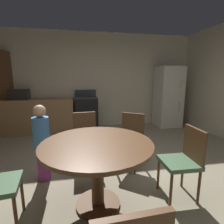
% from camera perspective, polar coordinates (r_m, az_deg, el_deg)
% --- Properties ---
extents(ground_plane, '(14.00, 14.00, 0.00)m').
position_cam_1_polar(ground_plane, '(2.65, 2.56, -21.80)').
color(ground_plane, gray).
extents(wall_back, '(5.99, 0.12, 2.70)m').
position_cam_1_polar(wall_back, '(5.21, -5.08, 10.20)').
color(wall_back, beige).
rests_on(wall_back, ground).
extents(kitchen_counter, '(2.00, 0.60, 0.90)m').
position_cam_1_polar(kitchen_counter, '(5.02, -24.01, -1.13)').
color(kitchen_counter, '#9E754C').
rests_on(kitchen_counter, ground).
extents(pantry_column, '(0.44, 0.36, 2.10)m').
position_cam_1_polar(pantry_column, '(5.35, -32.30, 5.32)').
color(pantry_column, brown).
rests_on(pantry_column, ground).
extents(oven_range, '(0.60, 0.60, 1.10)m').
position_cam_1_polar(oven_range, '(4.89, -8.43, -0.37)').
color(oven_range, black).
rests_on(oven_range, ground).
extents(refrigerator, '(0.68, 0.68, 1.76)m').
position_cam_1_polar(refrigerator, '(5.43, 18.00, 4.77)').
color(refrigerator, silver).
rests_on(refrigerator, ground).
extents(microwave, '(0.44, 0.32, 0.26)m').
position_cam_1_polar(microwave, '(5.03, -28.20, 5.22)').
color(microwave, black).
rests_on(microwave, kitchen_counter).
extents(dining_table, '(1.21, 1.21, 0.76)m').
position_cam_1_polar(dining_table, '(1.96, -4.92, -14.27)').
color(dining_table, brown).
rests_on(dining_table, ground).
extents(chair_northeast, '(0.56, 0.56, 0.87)m').
position_cam_1_polar(chair_northeast, '(2.86, 6.08, -8.04)').
color(chair_northeast, brown).
rests_on(chair_northeast, ground).
extents(chair_north, '(0.43, 0.43, 0.87)m').
position_cam_1_polar(chair_north, '(2.95, -8.68, -7.53)').
color(chair_north, brown).
rests_on(chair_north, ground).
extents(chair_east, '(0.41, 0.41, 0.87)m').
position_cam_1_polar(chair_east, '(2.30, 22.73, -13.87)').
color(chair_east, brown).
rests_on(chair_east, ground).
extents(person_child, '(0.31, 0.31, 1.09)m').
position_cam_1_polar(person_child, '(2.61, -22.14, -8.95)').
color(person_child, '#8C337A').
rests_on(person_child, ground).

